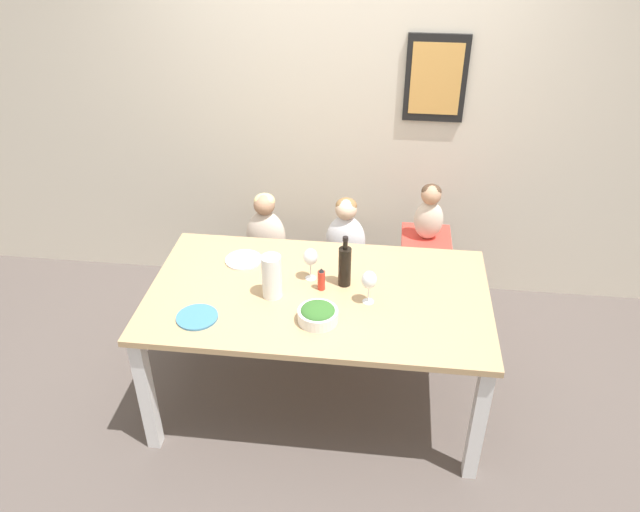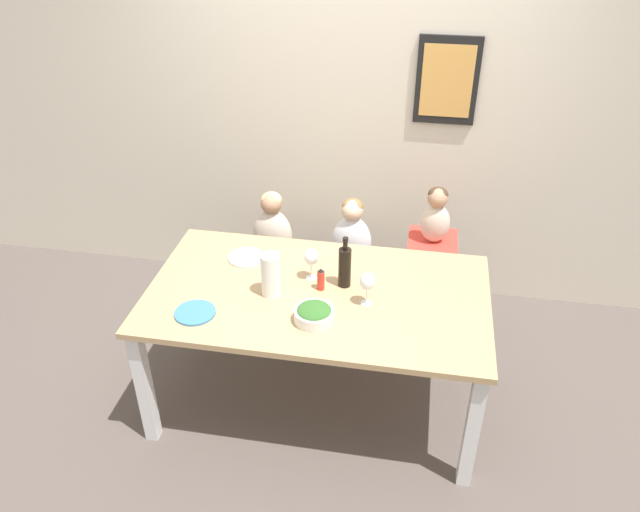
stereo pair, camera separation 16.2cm
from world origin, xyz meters
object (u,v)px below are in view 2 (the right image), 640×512
chair_far_center (350,275)px  salad_bowl_large (314,314)px  person_baby_right (436,214)px  dinner_plate_front_left (195,313)px  person_child_center (352,235)px  person_child_left (272,228)px  chair_far_left (274,268)px  wine_bottle (345,266)px  wine_glass_near (367,282)px  paper_towel_roll (271,275)px  wine_glass_far (311,257)px  dinner_plate_back_left (246,258)px  chair_right_highchair (430,262)px

chair_far_center → salad_bowl_large: bearing=-93.3°
person_baby_right → dinner_plate_front_left: person_baby_right is taller
person_baby_right → salad_bowl_large: (-0.57, -1.00, -0.08)m
salad_bowl_large → person_child_center: bearing=86.7°
person_child_left → chair_far_left: bearing=-90.0°
person_child_left → wine_bottle: bearing=-49.4°
person_baby_right → wine_glass_near: size_ratio=1.93×
paper_towel_roll → chair_far_left: bearing=103.8°
paper_towel_roll → dinner_plate_front_left: paper_towel_roll is taller
paper_towel_roll → dinner_plate_front_left: size_ratio=1.16×
wine_glass_near → wine_glass_far: (-0.33, 0.18, 0.00)m
dinner_plate_front_left → chair_far_left: bearing=82.2°
person_child_center → paper_towel_roll: paper_towel_roll is taller
person_baby_right → wine_glass_near: person_baby_right is taller
chair_far_left → person_child_center: 0.61m
person_child_center → person_baby_right: bearing=0.0°
paper_towel_roll → dinner_plate_back_left: bearing=126.1°
paper_towel_roll → dinner_plate_back_left: paper_towel_roll is taller
person_baby_right → wine_glass_far: (-0.66, -0.63, 0.01)m
person_child_center → dinner_plate_back_left: size_ratio=2.33×
person_child_center → dinner_plate_front_left: bearing=-122.4°
chair_right_highchair → salad_bowl_large: bearing=-119.9°
dinner_plate_front_left → chair_right_highchair: bearing=41.6°
person_child_left → dinner_plate_front_left: size_ratio=2.33×
person_child_center → dinner_plate_back_left: (-0.55, -0.50, 0.09)m
wine_bottle → paper_towel_roll: size_ratio=1.23×
person_baby_right → dinner_plate_front_left: (-1.18, -1.05, -0.12)m
person_child_center → paper_towel_roll: bearing=-111.6°
person_child_left → salad_bowl_large: person_child_left is taller
wine_glass_near → chair_right_highchair: bearing=67.8°
paper_towel_roll → wine_glass_far: bearing=45.2°
salad_bowl_large → dinner_plate_front_left: 0.61m
chair_far_center → wine_bottle: (0.05, -0.66, 0.52)m
wine_glass_near → wine_bottle: bearing=133.0°
person_child_left → wine_glass_near: 1.10m
chair_far_center → chair_right_highchair: chair_right_highchair is taller
salad_bowl_large → dinner_plate_back_left: 0.70m
person_child_center → wine_glass_near: (0.19, -0.81, 0.22)m
wine_bottle → wine_glass_far: bearing=170.5°
wine_bottle → paper_towel_roll: 0.40m
paper_towel_roll → wine_bottle: bearing=22.1°
paper_towel_roll → salad_bowl_large: 0.33m
salad_bowl_large → wine_glass_far: bearing=103.0°
chair_far_left → person_child_left: bearing=90.0°
chair_right_highchair → person_child_center: person_child_center is taller
chair_far_left → salad_bowl_large: 1.19m
dinner_plate_back_left → wine_glass_near: bearing=-22.9°
chair_far_center → salad_bowl_large: salad_bowl_large is taller
chair_far_left → person_child_left: (-0.00, 0.00, 0.31)m
paper_towel_roll → salad_bowl_large: (0.26, -0.18, -0.08)m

